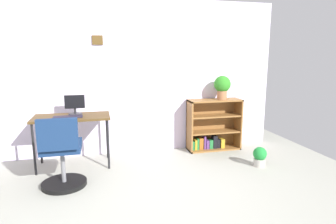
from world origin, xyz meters
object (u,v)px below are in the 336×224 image
object	(u,v)px
desk	(72,121)
potted_plant_on_shelf	(222,86)
keyboard	(68,117)
potted_plant_floor	(260,156)
monitor	(75,105)
bookshelf_low	(212,127)
office_chair	(62,157)

from	to	relation	value
desk	potted_plant_on_shelf	bearing A→B (deg)	5.06
desk	keyboard	world-z (taller)	keyboard
keyboard	potted_plant_on_shelf	world-z (taller)	potted_plant_on_shelf
desk	potted_plant_on_shelf	world-z (taller)	potted_plant_on_shelf
desk	potted_plant_floor	bearing A→B (deg)	-14.25
monitor	bookshelf_low	bearing A→B (deg)	4.13
potted_plant_floor	desk	bearing A→B (deg)	165.75
keyboard	office_chair	distance (m)	0.71
desk	potted_plant_floor	world-z (taller)	desk
bookshelf_low	potted_plant_floor	bearing A→B (deg)	-68.94
keyboard	potted_plant_on_shelf	bearing A→B (deg)	7.03
bookshelf_low	office_chair	bearing A→B (deg)	-156.90
potted_plant_on_shelf	potted_plant_floor	size ratio (longest dim) A/B	1.38
potted_plant_on_shelf	potted_plant_floor	world-z (taller)	potted_plant_on_shelf
office_chair	potted_plant_floor	world-z (taller)	office_chair
monitor	keyboard	distance (m)	0.24
desk	keyboard	xyz separation A→B (m)	(-0.04, -0.09, 0.07)
office_chair	bookshelf_low	size ratio (longest dim) A/B	1.00
monitor	office_chair	world-z (taller)	monitor
desk	keyboard	distance (m)	0.12
desk	office_chair	distance (m)	0.75
bookshelf_low	keyboard	bearing A→B (deg)	-171.12
monitor	potted_plant_on_shelf	bearing A→B (deg)	2.45
bookshelf_low	potted_plant_floor	distance (m)	0.99
office_chair	keyboard	bearing A→B (deg)	86.54
monitor	office_chair	xyz separation A→B (m)	(-0.12, -0.81, -0.47)
desk	bookshelf_low	size ratio (longest dim) A/B	1.17
monitor	keyboard	size ratio (longest dim) A/B	0.73
bookshelf_low	potted_plant_floor	xyz separation A→B (m)	(0.35, -0.90, -0.23)
bookshelf_low	potted_plant_on_shelf	bearing A→B (deg)	-24.27
office_chair	bookshelf_low	world-z (taller)	office_chair
potted_plant_on_shelf	potted_plant_floor	bearing A→B (deg)	-75.39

